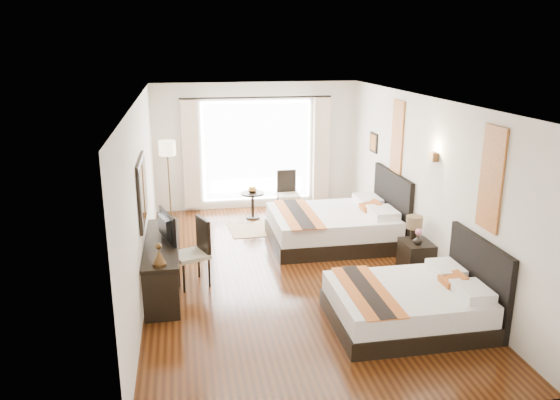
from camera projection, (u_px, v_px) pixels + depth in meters
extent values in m
cube|color=black|center=(289.00, 272.00, 8.93)|extent=(4.50, 7.50, 0.01)
cube|color=white|center=(290.00, 100.00, 8.15)|extent=(4.50, 7.50, 0.02)
cube|color=silver|center=(424.00, 183.00, 8.92)|extent=(0.01, 7.50, 2.80)
cube|color=silver|center=(142.00, 196.00, 8.16)|extent=(0.01, 7.50, 2.80)
cube|color=silver|center=(257.00, 146.00, 12.08)|extent=(4.50, 0.01, 2.80)
cube|color=silver|center=(368.00, 294.00, 5.00)|extent=(4.50, 0.01, 2.80)
cube|color=white|center=(257.00, 151.00, 12.09)|extent=(2.40, 0.02, 2.20)
cube|color=white|center=(257.00, 151.00, 12.04)|extent=(2.30, 0.02, 2.10)
cube|color=beige|center=(191.00, 155.00, 11.76)|extent=(0.35, 0.14, 2.35)
cube|color=beige|center=(321.00, 150.00, 12.25)|extent=(0.35, 0.14, 2.35)
cube|color=brown|center=(491.00, 179.00, 6.92)|extent=(0.03, 0.50, 1.35)
cube|color=brown|center=(397.00, 138.00, 9.89)|extent=(0.03, 0.50, 1.35)
cube|color=#49321A|center=(434.00, 157.00, 8.40)|extent=(0.10, 0.14, 0.14)
cube|color=black|center=(142.00, 191.00, 7.89)|extent=(0.04, 1.25, 0.95)
cube|color=white|center=(144.00, 191.00, 7.90)|extent=(0.01, 1.12, 0.82)
cube|color=black|center=(405.00, 316.00, 7.25)|extent=(1.95, 1.52, 0.24)
cube|color=white|center=(406.00, 298.00, 7.18)|extent=(1.89, 1.48, 0.28)
cube|color=black|center=(478.00, 279.00, 7.30)|extent=(0.08, 1.52, 1.14)
cube|color=#A6481A|center=(367.00, 291.00, 7.04)|extent=(0.52, 1.58, 0.02)
cube|color=black|center=(331.00, 236.00, 10.19)|extent=(2.24, 1.75, 0.27)
cube|color=white|center=(331.00, 221.00, 10.10)|extent=(2.18, 1.71, 0.33)
cube|color=black|center=(392.00, 206.00, 10.24)|extent=(0.08, 1.75, 1.31)
cube|color=#A6481A|center=(298.00, 214.00, 9.95)|extent=(0.60, 1.81, 0.02)
cube|color=black|center=(416.00, 257.00, 8.83)|extent=(0.45, 0.56, 0.54)
cylinder|color=black|center=(414.00, 234.00, 8.87)|extent=(0.11, 0.11, 0.22)
cylinder|color=#463621|center=(414.00, 222.00, 8.81)|extent=(0.26, 0.26, 0.20)
imported|color=black|center=(418.00, 242.00, 8.63)|extent=(0.17, 0.17, 0.15)
cube|color=black|center=(163.00, 265.00, 8.26)|extent=(0.50, 2.20, 0.76)
imported|color=black|center=(162.00, 227.00, 8.11)|extent=(0.32, 0.76, 0.44)
cube|color=#B9B08F|center=(191.00, 255.00, 8.33)|extent=(0.63, 0.63, 0.06)
cube|color=black|center=(203.00, 235.00, 8.36)|extent=(0.21, 0.44, 0.54)
cylinder|color=black|center=(171.00, 219.00, 11.54)|extent=(0.26, 0.26, 0.03)
cylinder|color=#49321A|center=(169.00, 186.00, 11.34)|extent=(0.03, 0.03, 1.44)
cylinder|color=#FFECC7|center=(167.00, 148.00, 11.12)|extent=(0.34, 0.34, 0.30)
cylinder|color=black|center=(253.00, 205.00, 11.60)|extent=(0.49, 0.49, 0.56)
imported|color=#4A361A|center=(252.00, 191.00, 11.54)|extent=(0.26, 0.26, 0.05)
cube|color=#B9B08F|center=(288.00, 195.00, 11.74)|extent=(0.46, 0.46, 0.06)
cube|color=black|center=(286.00, 181.00, 11.85)|extent=(0.42, 0.06, 0.50)
cube|color=tan|center=(263.00, 229.00, 10.95)|extent=(1.31, 0.91, 0.01)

